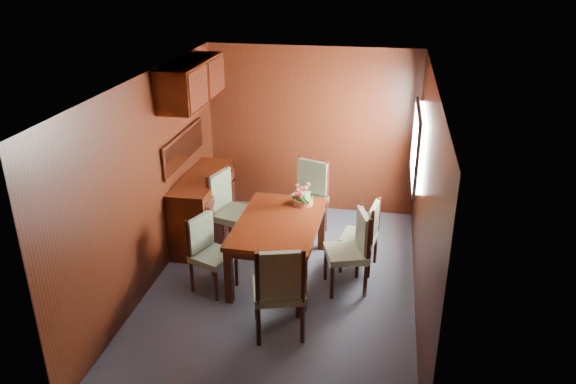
% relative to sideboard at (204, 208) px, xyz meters
% --- Properties ---
extents(ground, '(4.50, 4.50, 0.00)m').
position_rel_sideboard_xyz_m(ground, '(1.25, -1.00, -0.45)').
color(ground, '#343A47').
rests_on(ground, ground).
extents(room_shell, '(3.06, 4.52, 2.41)m').
position_rel_sideboard_xyz_m(room_shell, '(1.15, -0.67, 1.18)').
color(room_shell, black).
rests_on(room_shell, ground).
extents(sideboard, '(0.48, 1.40, 0.90)m').
position_rel_sideboard_xyz_m(sideboard, '(0.00, 0.00, 0.00)').
color(sideboard, black).
rests_on(sideboard, ground).
extents(dining_table, '(0.97, 1.52, 0.71)m').
position_rel_sideboard_xyz_m(dining_table, '(1.15, -0.70, 0.16)').
color(dining_table, black).
rests_on(dining_table, ground).
extents(chair_left_near, '(0.54, 0.55, 0.90)m').
position_rel_sideboard_xyz_m(chair_left_near, '(0.42, -1.13, 0.05)').
color(chair_left_near, black).
rests_on(chair_left_near, ground).
extents(chair_left_far, '(0.59, 0.61, 1.04)m').
position_rel_sideboard_xyz_m(chair_left_far, '(0.38, -0.16, 0.13)').
color(chair_left_far, black).
rests_on(chair_left_far, ground).
extents(chair_right_near, '(0.55, 0.57, 0.97)m').
position_rel_sideboard_xyz_m(chair_right_near, '(2.03, -0.85, 0.09)').
color(chair_right_near, black).
rests_on(chair_right_near, ground).
extents(chair_right_far, '(0.46, 0.48, 0.88)m').
position_rel_sideboard_xyz_m(chair_right_far, '(2.14, -0.40, 0.04)').
color(chair_right_far, black).
rests_on(chair_right_far, ground).
extents(chair_head, '(0.61, 0.59, 1.05)m').
position_rel_sideboard_xyz_m(chair_head, '(1.39, -1.87, 0.13)').
color(chair_head, black).
rests_on(chair_head, ground).
extents(chair_foot, '(0.61, 0.60, 1.02)m').
position_rel_sideboard_xyz_m(chair_foot, '(1.33, 0.46, 0.12)').
color(chair_foot, black).
rests_on(chair_foot, ground).
extents(flower_centerpiece, '(0.26, 0.26, 0.26)m').
position_rel_sideboard_xyz_m(flower_centerpiece, '(1.36, -0.21, 0.38)').
color(flower_centerpiece, '#C2633B').
rests_on(flower_centerpiece, dining_table).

